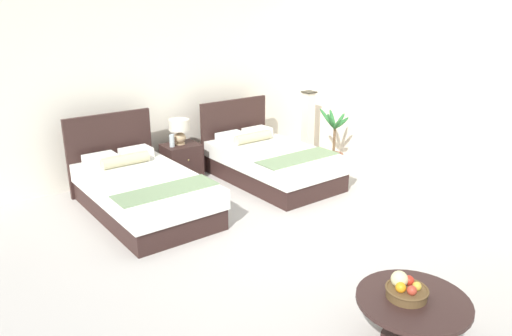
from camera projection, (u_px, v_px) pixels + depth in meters
The scene contains 12 objects.
ground_plane at pixel (287, 240), 5.64m from camera, with size 9.35×9.83×0.02m, color #B6AFA7.
wall_back at pixel (165, 83), 7.57m from camera, with size 9.35×0.12×2.86m, color white.
wall_side_right at pixel (425, 89), 7.05m from camera, with size 0.12×5.43×2.86m, color #F1E5CF.
bed_near_window at pixel (142, 191), 6.30m from camera, with size 1.32×2.23×1.15m.
bed_near_corner at pixel (270, 162), 7.45m from camera, with size 1.33×2.15×1.12m.
nightstand at pixel (182, 161), 7.54m from camera, with size 0.55×0.48×0.55m.
table_lamp at pixel (179, 128), 7.39m from camera, with size 0.32×0.32×0.40m.
vase at pixel (172, 141), 7.30m from camera, with size 0.08×0.08×0.19m.
coffee_table at pixel (412, 309), 3.83m from camera, with size 0.90×0.90×0.41m.
fruit_bowl at pixel (406, 289), 3.81m from camera, with size 0.34×0.34×0.20m.
floor_lamp_corner at pixel (308, 124), 8.62m from camera, with size 0.21×0.21×1.16m.
potted_palm at pixel (333, 151), 8.09m from camera, with size 0.46×0.59×0.99m.
Camera 1 is at (-3.22, -3.91, 2.62)m, focal length 33.73 mm.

